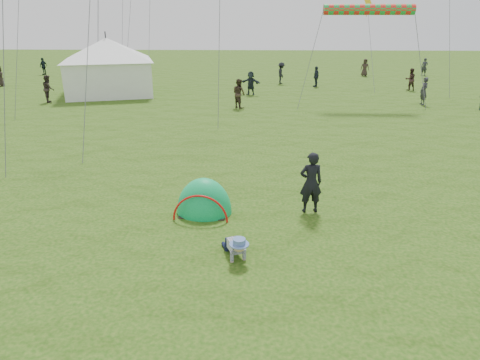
{
  "coord_description": "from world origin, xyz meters",
  "views": [
    {
      "loc": [
        -0.72,
        -8.1,
        5.26
      ],
      "look_at": [
        -1.15,
        3.12,
        1.0
      ],
      "focal_mm": 32.0,
      "sensor_mm": 36.0,
      "label": 1
    }
  ],
  "objects_px": {
    "crawling_toddler": "(236,246)",
    "popup_tent": "(204,212)",
    "standing_adult": "(311,183)",
    "event_marquee": "(108,64)"
  },
  "relations": [
    {
      "from": "popup_tent",
      "to": "event_marquee",
      "type": "distance_m",
      "value": 22.46
    },
    {
      "from": "standing_adult",
      "to": "event_marquee",
      "type": "height_order",
      "value": "event_marquee"
    },
    {
      "from": "standing_adult",
      "to": "crawling_toddler",
      "type": "bearing_deg",
      "value": 44.49
    },
    {
      "from": "standing_adult",
      "to": "event_marquee",
      "type": "relative_size",
      "value": 0.29
    },
    {
      "from": "crawling_toddler",
      "to": "popup_tent",
      "type": "relative_size",
      "value": 0.4
    },
    {
      "from": "crawling_toddler",
      "to": "popup_tent",
      "type": "xyz_separation_m",
      "value": [
        -1.03,
        2.48,
        -0.31
      ]
    },
    {
      "from": "popup_tent",
      "to": "standing_adult",
      "type": "height_order",
      "value": "standing_adult"
    },
    {
      "from": "crawling_toddler",
      "to": "popup_tent",
      "type": "bearing_deg",
      "value": 91.02
    },
    {
      "from": "standing_adult",
      "to": "event_marquee",
      "type": "distance_m",
      "value": 23.68
    },
    {
      "from": "crawling_toddler",
      "to": "standing_adult",
      "type": "distance_m",
      "value": 3.37
    }
  ]
}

